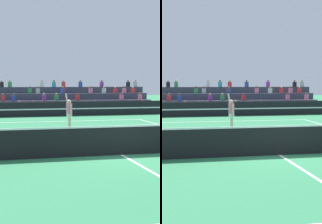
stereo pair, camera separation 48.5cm
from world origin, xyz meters
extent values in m
plane|color=#2D7A4C|center=(0.00, 0.00, 0.00)|extent=(120.00, 120.00, 0.00)
cube|color=white|center=(0.00, 11.90, 0.00)|extent=(11.00, 0.10, 0.01)
cube|color=white|center=(0.00, 6.43, 0.00)|extent=(8.25, 0.10, 0.01)
cube|color=white|center=(0.00, 0.00, 0.00)|extent=(0.10, 12.85, 0.01)
cube|color=black|center=(0.00, 0.00, 0.50)|extent=(11.90, 0.02, 1.00)
cube|color=white|center=(0.00, 0.00, 1.03)|extent=(11.90, 0.04, 0.06)
cube|color=black|center=(0.00, 15.95, 0.55)|extent=(18.00, 0.24, 1.10)
cube|color=white|center=(0.00, 15.82, 0.55)|extent=(18.00, 0.02, 0.10)
cube|color=#383D4C|center=(0.00, 17.22, 0.28)|extent=(17.81, 0.95, 0.55)
cube|color=silver|center=(-0.68, 17.05, 0.77)|extent=(0.32, 0.22, 0.44)
sphere|color=brown|center=(-0.68, 17.05, 1.09)|extent=(0.18, 0.18, 0.18)
cube|color=red|center=(-1.45, 17.05, 0.77)|extent=(0.32, 0.22, 0.44)
sphere|color=brown|center=(-1.45, 17.05, 1.09)|extent=(0.18, 0.18, 0.18)
cube|color=purple|center=(7.79, 17.05, 0.77)|extent=(0.32, 0.22, 0.44)
sphere|color=brown|center=(7.79, 17.05, 1.09)|extent=(0.18, 0.18, 0.18)
cube|color=purple|center=(-2.46, 17.05, 0.77)|extent=(0.32, 0.22, 0.44)
sphere|color=#9E7051|center=(-2.46, 17.05, 1.09)|extent=(0.18, 0.18, 0.18)
cube|color=black|center=(3.65, 17.05, 0.77)|extent=(0.32, 0.22, 0.44)
sphere|color=brown|center=(3.65, 17.05, 1.09)|extent=(0.18, 0.18, 0.18)
cube|color=#338C4C|center=(1.57, 17.05, 0.77)|extent=(0.32, 0.22, 0.44)
sphere|color=tan|center=(1.57, 17.05, 1.09)|extent=(0.18, 0.18, 0.18)
cube|color=#383D4C|center=(0.00, 18.17, 0.55)|extent=(17.81, 0.95, 1.10)
cube|color=#338C4C|center=(0.64, 18.00, 1.32)|extent=(0.32, 0.22, 0.44)
sphere|color=tan|center=(0.64, 18.00, 1.64)|extent=(0.18, 0.18, 0.18)
cube|color=red|center=(-3.70, 18.00, 1.32)|extent=(0.32, 0.22, 0.44)
sphere|color=brown|center=(-3.70, 18.00, 1.64)|extent=(0.18, 0.18, 0.18)
cube|color=pink|center=(8.02, 18.00, 1.32)|extent=(0.32, 0.22, 0.44)
sphere|color=brown|center=(8.02, 18.00, 1.64)|extent=(0.18, 0.18, 0.18)
cube|color=purple|center=(-0.39, 18.00, 1.32)|extent=(0.32, 0.22, 0.44)
sphere|color=tan|center=(-0.39, 18.00, 1.64)|extent=(0.18, 0.18, 0.18)
cube|color=pink|center=(6.31, 18.00, 1.32)|extent=(0.32, 0.22, 0.44)
sphere|color=brown|center=(6.31, 18.00, 1.64)|extent=(0.18, 0.18, 0.18)
cube|color=#2D4CA5|center=(-2.88, 18.00, 1.32)|extent=(0.32, 0.22, 0.44)
sphere|color=brown|center=(-2.88, 18.00, 1.64)|extent=(0.18, 0.18, 0.18)
cube|color=red|center=(2.42, 18.00, 1.32)|extent=(0.32, 0.22, 0.44)
sphere|color=brown|center=(2.42, 18.00, 1.64)|extent=(0.18, 0.18, 0.18)
cube|color=#383D4C|center=(0.00, 19.12, 0.83)|extent=(17.81, 0.95, 1.65)
cube|color=#338C4C|center=(-1.47, 18.95, 1.87)|extent=(0.32, 0.22, 0.44)
sphere|color=brown|center=(-1.47, 18.95, 2.19)|extent=(0.18, 0.18, 0.18)
cube|color=pink|center=(3.80, 18.95, 1.87)|extent=(0.32, 0.22, 0.44)
sphere|color=brown|center=(3.80, 18.95, 2.19)|extent=(0.18, 0.18, 0.18)
cube|color=#2D4CA5|center=(1.34, 18.95, 1.87)|extent=(0.32, 0.22, 0.44)
sphere|color=#9E7051|center=(1.34, 18.95, 2.19)|extent=(0.18, 0.18, 0.18)
cube|color=pink|center=(6.88, 18.95, 1.87)|extent=(0.32, 0.22, 0.44)
sphere|color=brown|center=(6.88, 18.95, 2.19)|extent=(0.18, 0.18, 0.18)
cube|color=red|center=(7.71, 18.95, 1.87)|extent=(0.32, 0.22, 0.44)
sphere|color=beige|center=(7.71, 18.95, 2.19)|extent=(0.18, 0.18, 0.18)
cube|color=#B2B2B7|center=(-0.79, 18.95, 1.87)|extent=(0.32, 0.22, 0.44)
sphere|color=brown|center=(-0.79, 18.95, 2.19)|extent=(0.18, 0.18, 0.18)
cube|color=silver|center=(5.01, 18.95, 1.87)|extent=(0.32, 0.22, 0.44)
sphere|color=tan|center=(5.01, 18.95, 2.19)|extent=(0.18, 0.18, 0.18)
cube|color=red|center=(6.04, 18.95, 1.87)|extent=(0.32, 0.22, 0.44)
sphere|color=beige|center=(6.04, 18.95, 2.19)|extent=(0.18, 0.18, 0.18)
cube|color=#383D4C|center=(0.00, 20.07, 1.10)|extent=(17.81, 0.95, 2.20)
cube|color=#338C4C|center=(-3.07, 19.90, 2.42)|extent=(0.32, 0.22, 0.44)
sphere|color=beige|center=(-3.07, 19.90, 2.74)|extent=(0.18, 0.18, 0.18)
cube|color=#B2B2B7|center=(8.29, 19.90, 2.42)|extent=(0.32, 0.22, 0.44)
sphere|color=#9E7051|center=(8.29, 19.90, 2.74)|extent=(0.18, 0.18, 0.18)
cube|color=teal|center=(0.72, 19.90, 2.42)|extent=(0.32, 0.22, 0.44)
sphere|color=brown|center=(0.72, 19.90, 2.74)|extent=(0.18, 0.18, 0.18)
cube|color=#2D4CA5|center=(3.11, 19.90, 2.42)|extent=(0.32, 0.22, 0.44)
sphere|color=brown|center=(3.11, 19.90, 2.74)|extent=(0.18, 0.18, 0.18)
cube|color=silver|center=(-0.34, 19.90, 2.42)|extent=(0.32, 0.22, 0.44)
sphere|color=tan|center=(-0.34, 19.90, 2.74)|extent=(0.18, 0.18, 0.18)
cube|color=purple|center=(5.07, 19.90, 2.42)|extent=(0.32, 0.22, 0.44)
sphere|color=brown|center=(5.07, 19.90, 2.74)|extent=(0.18, 0.18, 0.18)
cube|color=black|center=(7.59, 19.90, 2.42)|extent=(0.32, 0.22, 0.44)
sphere|color=brown|center=(7.59, 19.90, 2.74)|extent=(0.18, 0.18, 0.18)
cube|color=red|center=(1.58, 19.90, 2.42)|extent=(0.32, 0.22, 0.44)
sphere|color=tan|center=(1.58, 19.90, 2.74)|extent=(0.18, 0.18, 0.18)
cube|color=black|center=(-3.74, 19.90, 2.42)|extent=(0.32, 0.22, 0.44)
sphere|color=beige|center=(-3.74, 19.90, 2.74)|extent=(0.18, 0.18, 0.18)
cylinder|color=beige|center=(-0.65, 6.16, 0.45)|extent=(0.14, 0.14, 0.90)
cylinder|color=beige|center=(-0.61, 6.39, 0.45)|extent=(0.14, 0.14, 0.90)
cube|color=white|center=(-0.65, 6.26, 0.94)|extent=(0.25, 0.35, 0.20)
cube|color=pink|center=(-0.65, 6.26, 1.24)|extent=(0.26, 0.39, 0.56)
sphere|color=beige|center=(-0.65, 6.26, 1.60)|extent=(0.22, 0.22, 0.22)
cube|color=white|center=(-0.69, 6.15, 0.04)|extent=(0.28, 0.16, 0.09)
cube|color=white|center=(-0.65, 6.39, 0.04)|extent=(0.28, 0.16, 0.09)
cylinder|color=beige|center=(-0.61, 6.03, 1.18)|extent=(0.09, 0.09, 0.56)
cylinder|color=beige|center=(-0.71, 6.61, 1.73)|extent=(0.14, 0.35, 0.58)
cylinder|color=black|center=(-0.74, 6.77, 2.09)|extent=(0.05, 0.13, 0.21)
torus|color=#B21E1E|center=(-0.75, 6.85, 2.26)|extent=(0.10, 0.41, 0.41)
sphere|color=#C6DB33|center=(0.15, 1.08, 0.03)|extent=(0.07, 0.07, 0.07)
camera|label=1|loc=(-4.42, -12.53, 2.58)|focal=60.00mm
camera|label=2|loc=(-3.95, -12.64, 2.58)|focal=60.00mm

